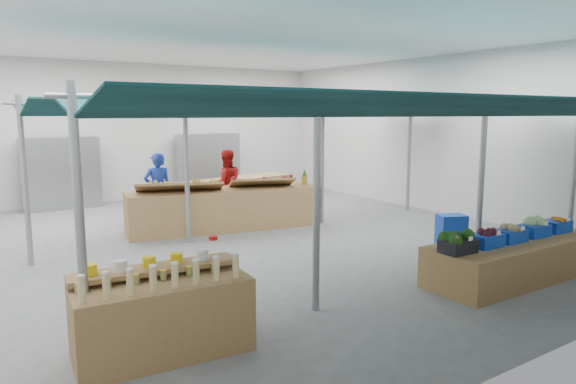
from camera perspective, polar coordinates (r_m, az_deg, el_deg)
name	(u,v)px	position (r m, az deg, el deg)	size (l,w,h in m)	color
floor	(242,240)	(11.03, -5.13, -5.37)	(13.00, 13.00, 0.00)	slate
hall	(211,115)	(11.98, -8.60, 8.47)	(13.00, 13.00, 13.00)	silver
pole_grid	(320,160)	(9.66, 3.60, 3.55)	(10.00, 4.60, 3.00)	gray
awnings	(321,108)	(9.62, 3.66, 9.31)	(9.50, 7.08, 0.30)	black
back_shelving_left	(61,174)	(15.73, -23.89, 1.86)	(2.00, 0.50, 2.00)	#B23F33
back_shelving_right	(209,165)	(17.05, -8.82, 2.98)	(2.00, 0.50, 2.00)	#B23F33
bottle_shelf	(162,314)	(6.08, -13.83, -12.99)	(1.97, 1.28, 1.13)	brown
veg_counter	(515,259)	(9.23, 23.89, -6.85)	(3.32, 1.11, 0.65)	brown
fruit_counter	(225,209)	(12.05, -7.04, -1.88)	(4.43, 1.05, 0.95)	brown
far_counter	(223,194)	(14.54, -7.25, -0.28)	(4.66, 0.93, 0.84)	brown
crate_stack	(451,231)	(10.95, 17.68, -4.10)	(0.54, 0.38, 0.65)	#103CB4
vendor_left	(158,190)	(12.54, -14.24, 0.23)	(0.65, 0.42, 1.77)	#18329F
vendor_right	(226,184)	(13.23, -6.86, 0.87)	(0.86, 0.67, 1.77)	red
crate_broccoli	(458,242)	(7.98, 18.37, -5.32)	(0.51, 0.41, 0.35)	black
crate_beets	(486,238)	(8.49, 21.13, -4.82)	(0.51, 0.41, 0.29)	#103CB4
crate_celeriac	(510,233)	(8.97, 23.42, -4.18)	(0.51, 0.41, 0.31)	#103CB4
crate_cabbage	(534,227)	(9.50, 25.63, -3.54)	(0.51, 0.41, 0.35)	#103CB4
crate_carrots	(555,225)	(10.05, 27.57, -3.31)	(0.51, 0.41, 0.29)	#103CB4
sparrow	(458,239)	(7.78, 18.36, -5.01)	(0.12, 0.09, 0.11)	brown
pole_ribbon	(213,240)	(6.67, -8.29, -5.26)	(0.12, 0.12, 0.28)	red
apple_heap_yellow	(180,185)	(11.61, -11.96, 0.79)	(2.02, 1.32, 0.27)	#997247
apple_heap_red	(262,180)	(12.13, -2.89, 1.31)	(1.65, 1.18, 0.27)	#997247
pineapple	(305,177)	(12.55, 1.86, 1.64)	(0.14, 0.14, 0.39)	#8C6019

